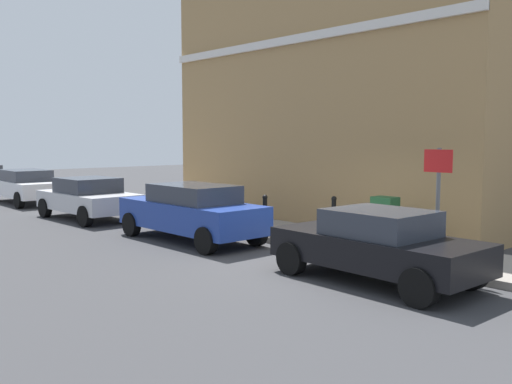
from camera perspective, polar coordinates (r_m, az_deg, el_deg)
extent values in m
plane|color=#38383A|center=(11.94, 6.17, -7.29)|extent=(80.00, 80.00, 0.00)
cube|color=gray|center=(17.61, -4.16, -2.91)|extent=(2.34, 30.00, 0.15)
cube|color=#9E7A4C|center=(19.17, 11.17, 9.25)|extent=(6.84, 11.39, 7.87)
cube|color=silver|center=(16.72, 3.96, 15.26)|extent=(0.12, 11.39, 0.24)
cube|color=black|center=(10.53, 12.16, -5.77)|extent=(1.77, 3.96, 0.56)
cube|color=#2D333D|center=(10.40, 12.53, -3.12)|extent=(1.52, 1.80, 0.48)
cylinder|color=black|center=(10.91, 3.62, -6.76)|extent=(0.24, 0.65, 0.64)
cylinder|color=black|center=(12.05, 9.00, -5.66)|extent=(0.24, 0.65, 0.64)
cylinder|color=black|center=(9.17, 16.27, -9.32)|extent=(0.24, 0.65, 0.64)
cylinder|color=black|center=(10.50, 20.98, -7.60)|extent=(0.24, 0.65, 0.64)
cube|color=navy|center=(14.51, -6.67, -2.36)|extent=(1.66, 4.41, 0.69)
cube|color=#2D333D|center=(14.34, -6.36, -0.19)|extent=(1.46, 2.26, 0.47)
cylinder|color=black|center=(15.52, -12.57, -3.24)|extent=(0.22, 0.64, 0.64)
cylinder|color=black|center=(16.34, -7.86, -2.73)|extent=(0.22, 0.64, 0.64)
cylinder|color=black|center=(12.80, -5.11, -4.96)|extent=(0.22, 0.64, 0.64)
cylinder|color=black|center=(13.78, 0.02, -4.19)|extent=(0.22, 0.64, 0.64)
cube|color=#B7B7BC|center=(19.10, -16.68, -0.87)|extent=(1.91, 4.00, 0.57)
cube|color=#2D333D|center=(19.07, -16.75, 0.66)|extent=(1.64, 1.86, 0.49)
cylinder|color=black|center=(20.06, -20.70, -1.52)|extent=(0.24, 0.65, 0.64)
cylinder|color=black|center=(20.78, -16.36, -1.16)|extent=(0.24, 0.65, 0.64)
cylinder|color=black|center=(17.49, -17.01, -2.38)|extent=(0.24, 0.65, 0.64)
cylinder|color=black|center=(18.31, -12.23, -1.93)|extent=(0.24, 0.65, 0.64)
cube|color=silver|center=(24.73, -22.46, 0.37)|extent=(1.77, 4.43, 0.61)
cube|color=#2D333D|center=(24.60, -22.43, 1.56)|extent=(1.52, 2.25, 0.47)
cylinder|color=black|center=(26.57, -21.98, 0.05)|extent=(0.23, 0.64, 0.64)
cylinder|color=black|center=(22.95, -22.97, -0.77)|extent=(0.23, 0.64, 0.64)
cylinder|color=black|center=(23.50, -19.30, -0.51)|extent=(0.23, 0.64, 0.64)
cylinder|color=black|center=(29.71, -24.00, 0.50)|extent=(0.23, 0.64, 0.64)
cube|color=#1E4C28|center=(13.23, 12.97, -2.96)|extent=(0.40, 0.55, 1.15)
cube|color=#333333|center=(13.32, 12.92, -5.23)|extent=(0.46, 0.61, 0.08)
cylinder|color=black|center=(14.28, 7.92, -2.67)|extent=(0.12, 0.12, 0.95)
sphere|color=black|center=(14.22, 7.94, -0.69)|extent=(0.14, 0.14, 0.14)
cylinder|color=black|center=(14.50, 0.92, -2.50)|extent=(0.12, 0.12, 0.95)
sphere|color=black|center=(14.44, 0.92, -0.55)|extent=(0.14, 0.14, 0.14)
cylinder|color=#59595B|center=(11.41, 18.01, -1.49)|extent=(0.08, 0.08, 2.30)
cube|color=white|center=(11.32, 18.10, 3.02)|extent=(0.03, 0.56, 0.40)
cube|color=red|center=(11.31, 18.06, 3.02)|extent=(0.01, 0.60, 0.44)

